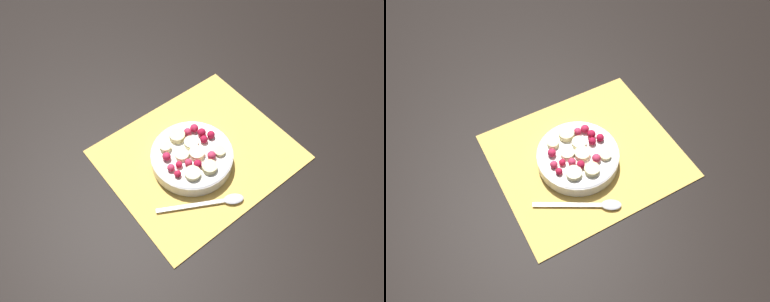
% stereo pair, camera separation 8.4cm
% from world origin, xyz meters
% --- Properties ---
extents(ground_plane, '(3.00, 3.00, 0.00)m').
position_xyz_m(ground_plane, '(0.00, 0.00, 0.00)').
color(ground_plane, black).
extents(placemat, '(0.42, 0.36, 0.01)m').
position_xyz_m(placemat, '(0.00, 0.00, 0.00)').
color(placemat, '#E0B251').
rests_on(placemat, ground_plane).
extents(fruit_bowl, '(0.19, 0.19, 0.05)m').
position_xyz_m(fruit_bowl, '(0.03, 0.01, 0.03)').
color(fruit_bowl, white).
rests_on(fruit_bowl, placemat).
extents(spoon, '(0.18, 0.11, 0.01)m').
position_xyz_m(spoon, '(0.05, 0.13, 0.01)').
color(spoon, silver).
rests_on(spoon, placemat).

